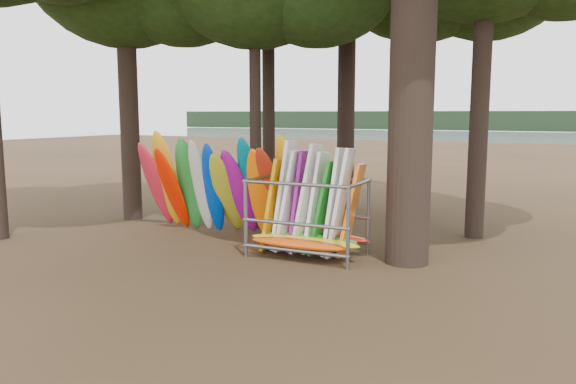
% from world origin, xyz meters
% --- Properties ---
extents(ground, '(120.00, 120.00, 0.00)m').
position_xyz_m(ground, '(0.00, 0.00, 0.00)').
color(ground, '#47331E').
rests_on(ground, ground).
extents(lake, '(160.00, 160.00, 0.00)m').
position_xyz_m(lake, '(0.00, 60.00, 0.00)').
color(lake, gray).
rests_on(lake, ground).
extents(far_shore, '(160.00, 4.00, 4.00)m').
position_xyz_m(far_shore, '(0.00, 110.00, 2.00)').
color(far_shore, black).
rests_on(far_shore, ground).
extents(kayak_row, '(5.55, 2.18, 3.18)m').
position_xyz_m(kayak_row, '(-1.74, 1.57, 1.38)').
color(kayak_row, red).
rests_on(kayak_row, ground).
extents(storage_rack, '(2.94, 1.57, 2.89)m').
position_xyz_m(storage_rack, '(1.61, 0.32, 0.95)').
color(storage_rack, slate).
rests_on(storage_rack, ground).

